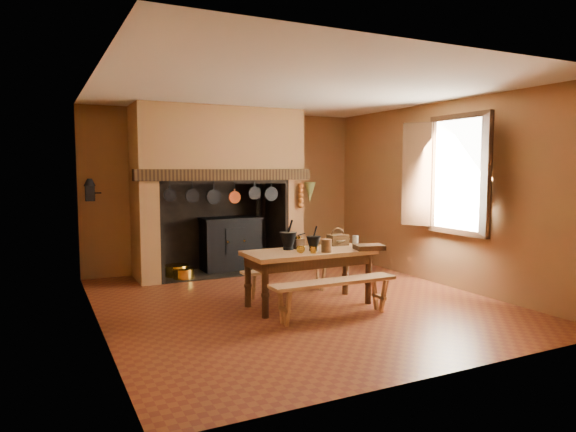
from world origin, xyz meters
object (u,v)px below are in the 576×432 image
object	(u,v)px
bench_front	(334,290)
coffee_grinder	(298,243)
work_table	(309,259)
iron_range	(231,243)
wicker_basket	(338,239)
mixing_bowl	(336,242)

from	to	relation	value
bench_front	coffee_grinder	world-z (taller)	coffee_grinder
work_table	coffee_grinder	world-z (taller)	coffee_grinder
iron_range	bench_front	size ratio (longest dim) A/B	0.98
work_table	wicker_basket	distance (m)	0.65
mixing_bowl	work_table	bearing A→B (deg)	-154.35
work_table	wicker_basket	size ratio (longest dim) A/B	6.35
work_table	bench_front	distance (m)	0.69
bench_front	wicker_basket	size ratio (longest dim) A/B	6.15
mixing_bowl	wicker_basket	world-z (taller)	wicker_basket
mixing_bowl	wicker_basket	xyz separation A→B (m)	(-0.02, -0.06, 0.04)
coffee_grinder	work_table	bearing A→B (deg)	-79.12
bench_front	wicker_basket	bearing A→B (deg)	56.04
wicker_basket	bench_front	bearing A→B (deg)	-122.48
iron_range	mixing_bowl	xyz separation A→B (m)	(0.70, -2.38, 0.28)
coffee_grinder	wicker_basket	world-z (taller)	wicker_basket
coffee_grinder	wicker_basket	xyz separation A→B (m)	(0.64, 0.03, 0.00)
mixing_bowl	coffee_grinder	bearing A→B (deg)	-172.25
iron_range	wicker_basket	size ratio (longest dim) A/B	6.05
coffee_grinder	mixing_bowl	size ratio (longest dim) A/B	0.63
work_table	bench_front	size ratio (longest dim) A/B	1.03
bench_front	coffee_grinder	xyz separation A→B (m)	(-0.06, 0.83, 0.46)
bench_front	work_table	bearing A→B (deg)	90.00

